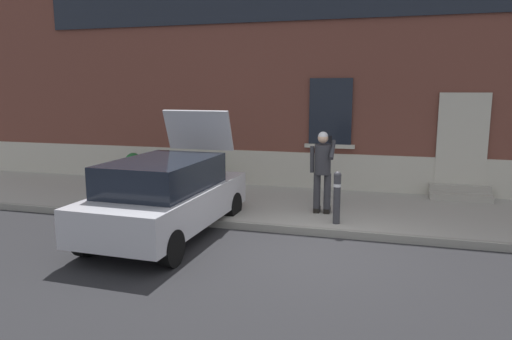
{
  "coord_description": "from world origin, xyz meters",
  "views": [
    {
      "loc": [
        1.26,
        -7.68,
        2.77
      ],
      "look_at": [
        -1.36,
        1.6,
        1.1
      ],
      "focal_mm": 32.83,
      "sensor_mm": 36.0,
      "label": 1
    }
  ],
  "objects_px": {
    "person_on_phone": "(323,167)",
    "planter_olive": "(196,171)",
    "hatchback_car_silver": "(167,195)",
    "bollard_near_person": "(337,196)",
    "bollard_far_left": "(134,183)",
    "planter_terracotta": "(134,167)"
  },
  "relations": [
    {
      "from": "hatchback_car_silver",
      "to": "bollard_near_person",
      "type": "distance_m",
      "value": 3.28
    },
    {
      "from": "bollard_near_person",
      "to": "planter_olive",
      "type": "xyz_separation_m",
      "value": [
        -4.03,
        2.45,
        -0.11
      ]
    },
    {
      "from": "hatchback_car_silver",
      "to": "bollard_near_person",
      "type": "height_order",
      "value": "hatchback_car_silver"
    },
    {
      "from": "planter_terracotta",
      "to": "planter_olive",
      "type": "relative_size",
      "value": 1.0
    },
    {
      "from": "planter_terracotta",
      "to": "planter_olive",
      "type": "distance_m",
      "value": 1.92
    },
    {
      "from": "hatchback_car_silver",
      "to": "planter_terracotta",
      "type": "xyz_separation_m",
      "value": [
        -2.89,
        3.73,
        -0.19
      ]
    },
    {
      "from": "hatchback_car_silver",
      "to": "person_on_phone",
      "type": "bearing_deg",
      "value": 35.65
    },
    {
      "from": "hatchback_car_silver",
      "to": "bollard_far_left",
      "type": "distance_m",
      "value": 1.85
    },
    {
      "from": "bollard_far_left",
      "to": "planter_olive",
      "type": "relative_size",
      "value": 1.22
    },
    {
      "from": "bollard_near_person",
      "to": "planter_terracotta",
      "type": "bearing_deg",
      "value": 156.99
    },
    {
      "from": "person_on_phone",
      "to": "bollard_near_person",
      "type": "bearing_deg",
      "value": -67.7
    },
    {
      "from": "person_on_phone",
      "to": "planter_olive",
      "type": "bearing_deg",
      "value": 147.56
    },
    {
      "from": "planter_olive",
      "to": "bollard_near_person",
      "type": "bearing_deg",
      "value": -31.32
    },
    {
      "from": "planter_olive",
      "to": "bollard_far_left",
      "type": "bearing_deg",
      "value": -99.69
    },
    {
      "from": "bollard_far_left",
      "to": "hatchback_car_silver",
      "type": "bearing_deg",
      "value": -40.87
    },
    {
      "from": "planter_terracotta",
      "to": "hatchback_car_silver",
      "type": "bearing_deg",
      "value": -52.22
    },
    {
      "from": "hatchback_car_silver",
      "to": "planter_terracotta",
      "type": "distance_m",
      "value": 4.73
    },
    {
      "from": "bollard_far_left",
      "to": "planter_terracotta",
      "type": "xyz_separation_m",
      "value": [
        -1.5,
        2.52,
        -0.11
      ]
    },
    {
      "from": "bollard_near_person",
      "to": "bollard_far_left",
      "type": "bearing_deg",
      "value": 180.0
    },
    {
      "from": "bollard_far_left",
      "to": "bollard_near_person",
      "type": "bearing_deg",
      "value": 0.0
    },
    {
      "from": "bollard_near_person",
      "to": "person_on_phone",
      "type": "bearing_deg",
      "value": 119.05
    },
    {
      "from": "bollard_far_left",
      "to": "planter_terracotta",
      "type": "bearing_deg",
      "value": 120.66
    }
  ]
}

